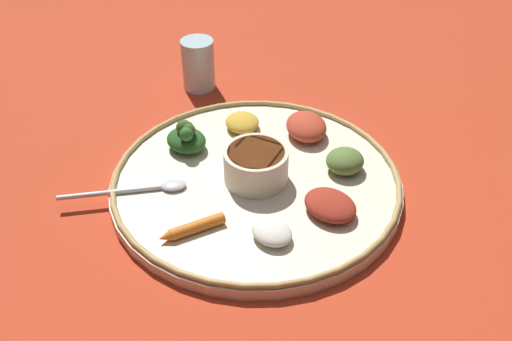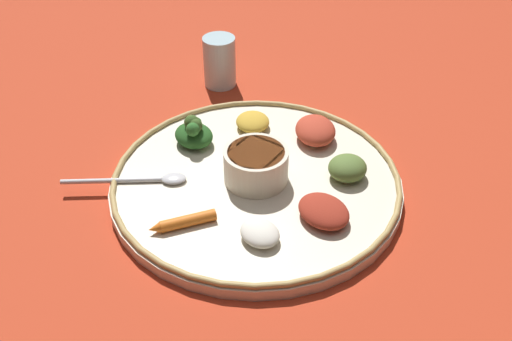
% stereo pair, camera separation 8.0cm
% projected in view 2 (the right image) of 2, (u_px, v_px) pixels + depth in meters
% --- Properties ---
extents(ground_plane, '(2.40, 2.40, 0.00)m').
position_uv_depth(ground_plane, '(256.00, 188.00, 0.83)').
color(ground_plane, '#B7381E').
extents(platter, '(0.40, 0.40, 0.02)m').
position_uv_depth(platter, '(256.00, 184.00, 0.82)').
color(platter, beige).
rests_on(platter, ground_plane).
extents(platter_rim, '(0.40, 0.40, 0.01)m').
position_uv_depth(platter_rim, '(256.00, 177.00, 0.81)').
color(platter_rim, tan).
rests_on(platter_rim, platter).
extents(center_bowl, '(0.09, 0.09, 0.05)m').
position_uv_depth(center_bowl, '(256.00, 164.00, 0.80)').
color(center_bowl, beige).
rests_on(center_bowl, platter).
extents(spoon, '(0.10, 0.15, 0.01)m').
position_uv_depth(spoon, '(144.00, 180.00, 0.81)').
color(spoon, silver).
rests_on(spoon, platter).
extents(greens_pile, '(0.07, 0.06, 0.05)m').
position_uv_depth(greens_pile, '(194.00, 133.00, 0.87)').
color(greens_pile, '#23511E').
rests_on(greens_pile, platter).
extents(carrot_near_spoon, '(0.03, 0.09, 0.01)m').
position_uv_depth(carrot_near_spoon, '(183.00, 222.00, 0.74)').
color(carrot_near_spoon, orange).
rests_on(carrot_near_spoon, platter).
extents(mound_lentil_yellow, '(0.07, 0.07, 0.02)m').
position_uv_depth(mound_lentil_yellow, '(253.00, 122.00, 0.91)').
color(mound_lentil_yellow, gold).
rests_on(mound_lentil_yellow, platter).
extents(mound_beet, '(0.07, 0.06, 0.02)m').
position_uv_depth(mound_beet, '(324.00, 211.00, 0.75)').
color(mound_beet, maroon).
rests_on(mound_beet, platter).
extents(mound_berbere_red, '(0.09, 0.09, 0.03)m').
position_uv_depth(mound_berbere_red, '(315.00, 130.00, 0.88)').
color(mound_berbere_red, '#B73D28').
rests_on(mound_berbere_red, platter).
extents(mound_rice_white, '(0.06, 0.05, 0.02)m').
position_uv_depth(mound_rice_white, '(260.00, 233.00, 0.72)').
color(mound_rice_white, silver).
rests_on(mound_rice_white, platter).
extents(mound_collards, '(0.06, 0.06, 0.03)m').
position_uv_depth(mound_collards, '(347.00, 168.00, 0.81)').
color(mound_collards, '#567033').
rests_on(mound_collards, platter).
extents(drinking_glass, '(0.06, 0.06, 0.09)m').
position_uv_depth(drinking_glass, '(220.00, 65.00, 1.03)').
color(drinking_glass, silver).
rests_on(drinking_glass, ground_plane).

